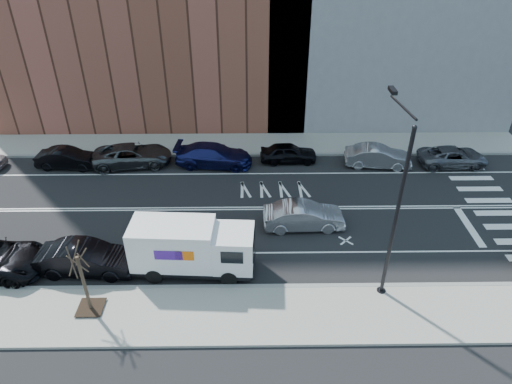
{
  "coord_description": "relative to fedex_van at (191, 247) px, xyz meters",
  "views": [
    {
      "loc": [
        0.62,
        -23.6,
        16.46
      ],
      "look_at": [
        0.9,
        -0.27,
        1.4
      ],
      "focal_mm": 32.0,
      "sensor_mm": 36.0,
      "label": 1
    }
  ],
  "objects": [
    {
      "name": "driving_sedan",
      "position": [
        6.14,
        3.67,
        -0.74
      ],
      "size": [
        4.78,
        1.81,
        1.56
      ],
      "primitive_type": "imported",
      "rotation": [
        0.0,
        0.0,
        1.61
      ],
      "color": "#AFAFB4",
      "rests_on": "ground"
    },
    {
      "name": "far_parked_b",
      "position": [
        -10.16,
        11.03,
        -0.8
      ],
      "size": [
        4.45,
        1.77,
        1.44
      ],
      "primitive_type": "imported",
      "rotation": [
        0.0,
        0.0,
        1.51
      ],
      "color": "black",
      "rests_on": "ground"
    },
    {
      "name": "road_markings",
      "position": [
        2.45,
        5.6,
        -1.51
      ],
      "size": [
        40.0,
        8.6,
        0.01
      ],
      "primitive_type": null,
      "color": "white",
      "rests_on": "ground"
    },
    {
      "name": "near_parked_rear_a",
      "position": [
        -5.47,
        -0.01,
        -0.69
      ],
      "size": [
        5.12,
        2.03,
        1.66
      ],
      "primitive_type": "imported",
      "rotation": [
        0.0,
        0.0,
        1.51
      ],
      "color": "black",
      "rests_on": "ground"
    },
    {
      "name": "far_parked_d",
      "position": [
        0.37,
        11.22,
        -0.71
      ],
      "size": [
        5.73,
        2.77,
        1.61
      ],
      "primitive_type": "imported",
      "rotation": [
        0.0,
        0.0,
        1.47
      ],
      "color": "#171B53",
      "rests_on": "ground"
    },
    {
      "name": "far_parked_c",
      "position": [
        -5.55,
        11.35,
        -0.74
      ],
      "size": [
        5.84,
        3.25,
        1.54
      ],
      "primitive_type": "imported",
      "rotation": [
        0.0,
        0.0,
        1.7
      ],
      "color": "#424649",
      "rests_on": "ground"
    },
    {
      "name": "far_parked_f",
      "position": [
        12.23,
        10.94,
        -0.74
      ],
      "size": [
        4.83,
        2.11,
        1.54
      ],
      "primitive_type": "imported",
      "rotation": [
        0.0,
        0.0,
        1.47
      ],
      "color": "#9C9CA0",
      "rests_on": "ground"
    },
    {
      "name": "sidewalk_near",
      "position": [
        2.45,
        -3.2,
        -1.44
      ],
      "size": [
        44.0,
        3.6,
        0.15
      ],
      "primitive_type": "cube",
      "color": "gray",
      "rests_on": "ground"
    },
    {
      "name": "far_parked_e",
      "position": [
        5.82,
        11.7,
        -0.81
      ],
      "size": [
        4.16,
        1.75,
        1.41
      ],
      "primitive_type": "imported",
      "rotation": [
        0.0,
        0.0,
        1.59
      ],
      "color": "black",
      "rests_on": "ground"
    },
    {
      "name": "crosswalk",
      "position": [
        18.45,
        5.6,
        -1.51
      ],
      "size": [
        3.0,
        14.0,
        0.01
      ],
      "primitive_type": null,
      "color": "white",
      "rests_on": "ground"
    },
    {
      "name": "sidewalk_far",
      "position": [
        2.45,
        14.4,
        -1.44
      ],
      "size": [
        44.0,
        3.6,
        0.15
      ],
      "primitive_type": "cube",
      "color": "gray",
      "rests_on": "ground"
    },
    {
      "name": "street_tree",
      "position": [
        -4.55,
        -2.8,
        -0.07
      ],
      "size": [
        1.2,
        1.2,
        3.75
      ],
      "color": "black",
      "rests_on": "ground"
    },
    {
      "name": "curb_near",
      "position": [
        2.45,
        -1.4,
        -1.43
      ],
      "size": [
        44.0,
        0.25,
        0.17
      ],
      "primitive_type": "cube",
      "color": "gray",
      "rests_on": "ground"
    },
    {
      "name": "curb_far",
      "position": [
        2.45,
        12.6,
        -1.43
      ],
      "size": [
        44.0,
        0.25,
        0.17
      ],
      "primitive_type": "cube",
      "color": "gray",
      "rests_on": "ground"
    },
    {
      "name": "far_parked_g",
      "position": [
        17.74,
        11.0,
        -0.83
      ],
      "size": [
        4.96,
        2.37,
        1.36
      ],
      "primitive_type": "imported",
      "rotation": [
        0.0,
        0.0,
        1.59
      ],
      "color": "#55575E",
      "rests_on": "ground"
    },
    {
      "name": "fedex_van",
      "position": [
        0.0,
        0.0,
        0.0
      ],
      "size": [
        6.44,
        2.54,
        2.89
      ],
      "rotation": [
        0.0,
        0.0,
        -0.06
      ],
      "color": "black",
      "rests_on": "ground"
    },
    {
      "name": "streetlight",
      "position": [
        9.45,
        -1.31,
        3.56
      ],
      "size": [
        0.44,
        4.02,
        9.34
      ],
      "color": "black",
      "rests_on": "ground"
    },
    {
      "name": "ground",
      "position": [
        2.45,
        5.6,
        -1.52
      ],
      "size": [
        120.0,
        120.0,
        0.0
      ],
      "primitive_type": "plane",
      "color": "black",
      "rests_on": "ground"
    }
  ]
}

